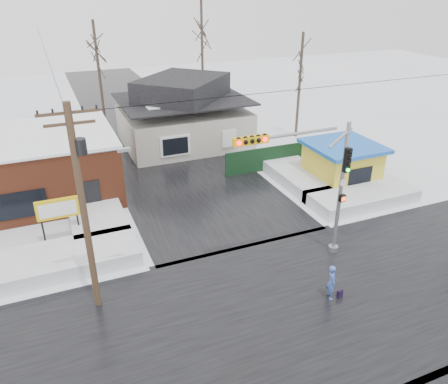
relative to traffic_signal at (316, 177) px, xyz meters
name	(u,v)px	position (x,y,z in m)	size (l,w,h in m)	color
ground	(297,306)	(-2.43, -2.97, -4.54)	(120.00, 120.00, 0.00)	white
road_ns	(297,306)	(-2.43, -2.97, -4.53)	(10.00, 120.00, 0.02)	black
road_ew	(297,306)	(-2.43, -2.97, -4.53)	(120.00, 10.00, 0.02)	black
snowbank_nw	(66,259)	(-11.43, 4.03, -4.14)	(7.00, 3.00, 0.80)	white
snowbank_ne	(362,196)	(6.57, 4.03, -4.14)	(7.00, 3.00, 0.80)	white
snowbank_nside_w	(94,208)	(-9.43, 9.03, -4.14)	(3.00, 8.00, 0.80)	white
snowbank_nside_e	(294,172)	(4.57, 9.03, -4.14)	(3.00, 8.00, 0.80)	white
traffic_signal	(316,177)	(0.00, 0.00, 0.00)	(6.05, 0.68, 7.00)	gray
utility_pole	(84,200)	(-10.36, 0.53, 0.57)	(3.15, 0.44, 9.00)	#382619
brick_building	(17,169)	(-13.43, 13.03, -2.46)	(12.20, 8.20, 4.12)	brown
marquee_sign	(58,210)	(-11.43, 6.53, -2.62)	(2.20, 0.21, 2.55)	black
house	(183,114)	(-0.43, 19.03, -1.92)	(10.40, 8.40, 5.76)	#BBB7A9
kiosk	(342,163)	(7.07, 7.03, -3.08)	(4.60, 4.60, 2.88)	gold
fence	(275,158)	(4.07, 11.03, -3.64)	(8.00, 0.12, 1.80)	black
tree_far_left	(96,46)	(-6.43, 23.03, 3.41)	(3.00, 3.00, 10.00)	#332821
tree_far_mid	(202,20)	(3.57, 25.03, 5.00)	(3.00, 3.00, 12.00)	#332821
tree_far_right	(302,55)	(9.57, 17.03, 2.62)	(3.00, 3.00, 9.00)	#332821
pedestrian	(331,282)	(-0.79, -3.04, -3.69)	(0.62, 0.40, 1.69)	#3D5AAD
shopping_bag	(340,294)	(-0.37, -3.20, -4.36)	(0.28, 0.12, 0.35)	black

